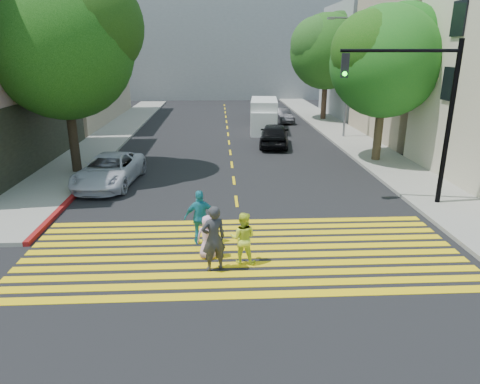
{
  "coord_description": "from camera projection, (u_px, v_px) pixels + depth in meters",
  "views": [
    {
      "loc": [
        -0.69,
        -10.73,
        5.95
      ],
      "look_at": [
        0.0,
        3.0,
        1.4
      ],
      "focal_mm": 32.0,
      "sensor_mm": 36.0,
      "label": 1
    }
  ],
  "objects": [
    {
      "name": "pedestrian_extra",
      "position": [
        201.0,
        217.0,
        13.65
      ],
      "size": [
        1.1,
        0.58,
        1.79
      ],
      "primitive_type": "imported",
      "rotation": [
        0.0,
        0.0,
        3.28
      ],
      "color": "teal",
      "rests_on": "ground"
    },
    {
      "name": "sidewalk_left",
      "position": [
        116.0,
        132.0,
        32.5
      ],
      "size": [
        3.0,
        40.0,
        0.15
      ],
      "primitive_type": "cube",
      "color": "gray",
      "rests_on": "ground"
    },
    {
      "name": "building_right_grey",
      "position": [
        387.0,
        61.0,
        39.65
      ],
      "size": [
        10.0,
        10.0,
        10.0
      ],
      "primitive_type": "cube",
      "color": "gray",
      "rests_on": "ground"
    },
    {
      "name": "pedestrian_woman",
      "position": [
        243.0,
        238.0,
        12.39
      ],
      "size": [
        0.86,
        0.73,
        1.57
      ],
      "primitive_type": "imported",
      "rotation": [
        0.0,
        0.0,
        2.94
      ],
      "color": "#E4F53B",
      "rests_on": "ground"
    },
    {
      "name": "tree_left",
      "position": [
        64.0,
        40.0,
        19.76
      ],
      "size": [
        7.75,
        7.22,
        9.53
      ],
      "rotation": [
        0.0,
        0.0,
        -0.1
      ],
      "color": "black",
      "rests_on": "ground"
    },
    {
      "name": "backdrop_block",
      "position": [
        223.0,
        50.0,
        55.69
      ],
      "size": [
        30.0,
        8.0,
        12.0
      ],
      "primitive_type": "cube",
      "color": "gray",
      "rests_on": "ground"
    },
    {
      "name": "sidewalk_right",
      "position": [
        366.0,
        150.0,
        26.67
      ],
      "size": [
        3.0,
        60.0,
        0.15
      ],
      "primitive_type": "cube",
      "color": "gray",
      "rests_on": "ground"
    },
    {
      "name": "dark_car_parked",
      "position": [
        282.0,
        115.0,
        37.15
      ],
      "size": [
        1.75,
        3.81,
        1.21
      ],
      "primitive_type": "imported",
      "rotation": [
        0.0,
        0.0,
        0.13
      ],
      "color": "#28292F",
      "rests_on": "ground"
    },
    {
      "name": "dark_car_near",
      "position": [
        274.0,
        135.0,
        27.74
      ],
      "size": [
        2.46,
        4.74,
        1.54
      ],
      "primitive_type": "imported",
      "rotation": [
        0.0,
        0.0,
        3.0
      ],
      "color": "black",
      "rests_on": "ground"
    },
    {
      "name": "building_right_tan",
      "position": [
        447.0,
        65.0,
        29.22
      ],
      "size": [
        10.0,
        10.0,
        10.0
      ],
      "primitive_type": "cube",
      "color": "tan",
      "rests_on": "ground"
    },
    {
      "name": "ground",
      "position": [
        245.0,
        272.0,
        12.07
      ],
      "size": [
        120.0,
        120.0,
        0.0
      ],
      "primitive_type": "plane",
      "color": "black"
    },
    {
      "name": "pedestrian_child",
      "position": [
        208.0,
        237.0,
        12.74
      ],
      "size": [
        0.7,
        0.5,
        1.34
      ],
      "primitive_type": "imported",
      "rotation": [
        0.0,
        0.0,
        3.02
      ],
      "color": "#E6ADD0",
      "rests_on": "ground"
    },
    {
      "name": "traffic_signal",
      "position": [
        420.0,
        101.0,
        16.15
      ],
      "size": [
        4.31,
        1.01,
        6.38
      ],
      "rotation": [
        0.0,
        0.0,
        -0.18
      ],
      "color": "black",
      "rests_on": "ground"
    },
    {
      "name": "tree_right_far",
      "position": [
        328.0,
        47.0,
        36.57
      ],
      "size": [
        7.92,
        7.74,
        9.2
      ],
      "rotation": [
        0.0,
        0.0,
        0.25
      ],
      "color": "#311E12",
      "rests_on": "ground"
    },
    {
      "name": "building_left_tan",
      "position": [
        37.0,
        62.0,
        36.29
      ],
      "size": [
        12.0,
        16.0,
        10.0
      ],
      "primitive_type": "cube",
      "color": "tan",
      "rests_on": "ground"
    },
    {
      "name": "tree_right_near",
      "position": [
        387.0,
        56.0,
        22.32
      ],
      "size": [
        6.9,
        6.64,
        8.41
      ],
      "rotation": [
        0.0,
        0.0,
        0.16
      ],
      "color": "#3D301F",
      "rests_on": "ground"
    },
    {
      "name": "white_van",
      "position": [
        264.0,
        117.0,
        32.69
      ],
      "size": [
        2.42,
        5.31,
        2.43
      ],
      "rotation": [
        0.0,
        0.0,
        -0.1
      ],
      "color": "silver",
      "rests_on": "ground"
    },
    {
      "name": "crosswalk",
      "position": [
        243.0,
        252.0,
        13.28
      ],
      "size": [
        13.4,
        5.3,
        0.01
      ],
      "color": "yellow",
      "rests_on": "ground"
    },
    {
      "name": "street_lamp",
      "position": [
        346.0,
        70.0,
        29.03
      ],
      "size": [
        1.84,
        0.57,
        8.17
      ],
      "rotation": [
        0.0,
        0.0,
        0.22
      ],
      "color": "slate",
      "rests_on": "ground"
    },
    {
      "name": "silver_car",
      "position": [
        264.0,
        109.0,
        40.61
      ],
      "size": [
        2.68,
        5.08,
        1.4
      ],
      "primitive_type": "imported",
      "rotation": [
        0.0,
        0.0,
        2.99
      ],
      "color": "gray",
      "rests_on": "ground"
    },
    {
      "name": "white_sedan",
      "position": [
        109.0,
        170.0,
        19.75
      ],
      "size": [
        2.77,
        5.23,
        1.4
      ],
      "primitive_type": "imported",
      "rotation": [
        0.0,
        0.0,
        -0.09
      ],
      "color": "silver",
      "rests_on": "ground"
    },
    {
      "name": "pedestrian_man",
      "position": [
        214.0,
        238.0,
        11.93
      ],
      "size": [
        0.82,
        0.68,
        1.93
      ],
      "primitive_type": "imported",
      "rotation": [
        0.0,
        0.0,
        3.49
      ],
      "color": "#2F2F33",
      "rests_on": "ground"
    },
    {
      "name": "curb_red",
      "position": [
        67.0,
        202.0,
        17.41
      ],
      "size": [
        0.2,
        8.0,
        0.16
      ],
      "primitive_type": "cube",
      "color": "maroon",
      "rests_on": "ground"
    },
    {
      "name": "lane_line",
      "position": [
        228.0,
        131.0,
        33.4
      ],
      "size": [
        0.12,
        34.4,
        0.01
      ],
      "color": "yellow",
      "rests_on": "ground"
    }
  ]
}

